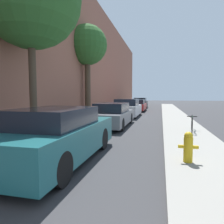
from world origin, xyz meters
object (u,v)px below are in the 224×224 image
at_px(parked_car_silver, 127,108).
at_px(parked_car_red, 137,106).
at_px(bicycle, 192,123).
at_px(parked_car_black, 140,103).
at_px(parked_car_teal, 57,135).
at_px(parked_car_grey, 113,115).
at_px(street_tree_far, 87,46).
at_px(fire_hydrant, 188,147).

distance_m(parked_car_silver, parked_car_red, 6.00).
bearing_deg(bicycle, parked_car_black, 110.00).
bearing_deg(parked_car_teal, parked_car_grey, 89.96).
distance_m(parked_car_grey, parked_car_black, 16.94).
height_order(parked_car_teal, street_tree_far, street_tree_far).
xyz_separation_m(parked_car_silver, parked_car_red, (0.06, 6.00, -0.06)).
bearing_deg(street_tree_far, fire_hydrant, -56.88).
bearing_deg(parked_car_grey, parked_car_black, 90.50).
bearing_deg(parked_car_silver, parked_car_red, 89.42).
distance_m(parked_car_grey, street_tree_far, 6.22).
bearing_deg(parked_car_red, parked_car_silver, -90.58).
distance_m(parked_car_black, bicycle, 18.74).
bearing_deg(parked_car_silver, parked_car_black, 90.31).
bearing_deg(parked_car_red, street_tree_far, -107.46).
bearing_deg(parked_car_black, street_tree_far, -100.30).
height_order(parked_car_teal, parked_car_red, parked_car_teal).
relative_size(street_tree_far, bicycle, 3.93).
height_order(parked_car_black, street_tree_far, street_tree_far).
bearing_deg(bicycle, parked_car_teal, -121.87).
relative_size(parked_car_silver, fire_hydrant, 6.17).
bearing_deg(parked_car_silver, street_tree_far, -137.56).
bearing_deg(parked_car_grey, parked_car_silver, 90.89).
distance_m(street_tree_far, fire_hydrant, 11.83).
bearing_deg(parked_car_grey, parked_car_teal, -90.04).
height_order(parked_car_teal, parked_car_grey, parked_car_teal).
xyz_separation_m(parked_car_teal, parked_car_grey, (0.00, 6.23, -0.05)).
bearing_deg(bicycle, parked_car_grey, 168.67).
xyz_separation_m(parked_car_grey, parked_car_silver, (-0.09, 5.51, 0.06)).
distance_m(parked_car_teal, parked_car_silver, 11.75).
xyz_separation_m(parked_car_black, bicycle, (4.13, -18.28, -0.21)).
xyz_separation_m(parked_car_black, fire_hydrant, (3.41, -22.83, -0.19)).
height_order(parked_car_grey, fire_hydrant, parked_car_grey).
bearing_deg(parked_car_black, parked_car_silver, -89.69).
bearing_deg(street_tree_far, parked_car_black, 79.70).
distance_m(parked_car_red, parked_car_black, 5.43).
xyz_separation_m(parked_car_teal, parked_car_red, (-0.02, 17.75, -0.06)).
bearing_deg(parked_car_black, bicycle, -77.28).
relative_size(street_tree_far, fire_hydrant, 9.07).
bearing_deg(parked_car_black, parked_car_red, -88.71).
bearing_deg(parked_car_grey, street_tree_far, 129.89).
xyz_separation_m(parked_car_grey, street_tree_far, (-2.65, 3.17, 4.65)).
height_order(street_tree_far, fire_hydrant, street_tree_far).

